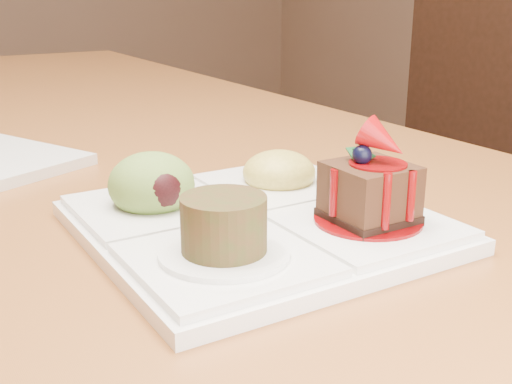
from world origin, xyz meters
TOP-DOWN VIEW (x-y plane):
  - chair_right at (0.98, -0.05)m, footprint 0.51×0.51m
  - sampler_plate at (0.11, -0.61)m, footprint 0.26×0.26m

SIDE VIEW (x-z plane):
  - chair_right at x=0.98m, z-range 0.07..1.13m
  - sampler_plate at x=0.11m, z-range 0.72..0.82m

